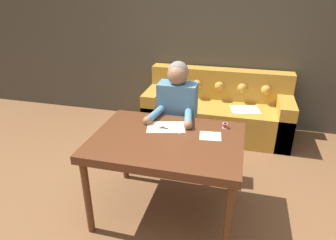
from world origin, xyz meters
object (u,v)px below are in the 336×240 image
at_px(dining_table, 167,146).
at_px(thread_spool, 225,126).
at_px(person, 177,121).
at_px(scissors, 166,129).
at_px(couch, 217,112).

relative_size(dining_table, thread_spool, 27.82).
relative_size(person, scissors, 5.57).
relative_size(couch, scissors, 8.52).
bearing_deg(person, dining_table, -85.26).
bearing_deg(dining_table, thread_spool, 34.57).
xyz_separation_m(scissors, thread_spool, (0.50, 0.15, 0.02)).
height_order(dining_table, scissors, scissors).
bearing_deg(thread_spool, scissors, -163.47).
height_order(dining_table, person, person).
distance_m(couch, thread_spool, 1.51).
bearing_deg(dining_table, couch, 81.33).
distance_m(person, thread_spool, 0.60).
bearing_deg(dining_table, scissors, 107.49).
distance_m(couch, person, 1.21).
xyz_separation_m(couch, thread_spool, (0.19, -1.42, 0.48)).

